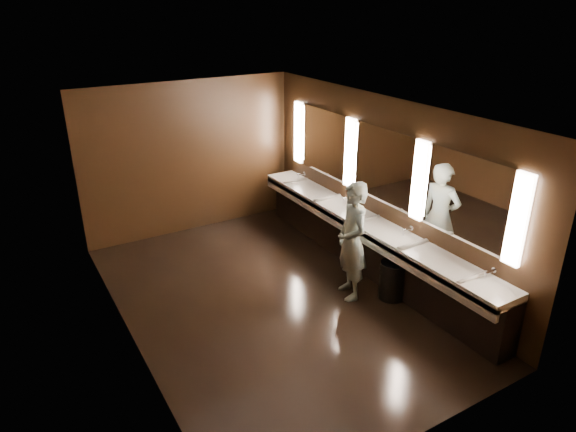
# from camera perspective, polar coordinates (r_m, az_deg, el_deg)

# --- Properties ---
(floor) EXTENTS (6.00, 6.00, 0.00)m
(floor) POSITION_cam_1_polar(r_m,az_deg,el_deg) (7.69, -1.95, -9.28)
(floor) COLOR black
(floor) RESTS_ON ground
(ceiling) EXTENTS (4.00, 6.00, 0.02)m
(ceiling) POSITION_cam_1_polar(r_m,az_deg,el_deg) (6.62, -2.29, 11.61)
(ceiling) COLOR #2D2D2B
(ceiling) RESTS_ON wall_back
(wall_back) EXTENTS (4.00, 0.02, 2.80)m
(wall_back) POSITION_cam_1_polar(r_m,az_deg,el_deg) (9.62, -10.83, 6.35)
(wall_back) COLOR black
(wall_back) RESTS_ON floor
(wall_front) EXTENTS (4.00, 0.02, 2.80)m
(wall_front) POSITION_cam_1_polar(r_m,az_deg,el_deg) (4.93, 15.35, -11.37)
(wall_front) COLOR black
(wall_front) RESTS_ON floor
(wall_left) EXTENTS (0.02, 6.00, 2.80)m
(wall_left) POSITION_cam_1_polar(r_m,az_deg,el_deg) (6.41, -17.98, -3.22)
(wall_left) COLOR black
(wall_left) RESTS_ON floor
(wall_right) EXTENTS (0.02, 6.00, 2.80)m
(wall_right) POSITION_cam_1_polar(r_m,az_deg,el_deg) (8.12, 10.37, 3.19)
(wall_right) COLOR black
(wall_right) RESTS_ON floor
(sink_counter) EXTENTS (0.55, 5.40, 1.01)m
(sink_counter) POSITION_cam_1_polar(r_m,az_deg,el_deg) (8.34, 8.85, -2.89)
(sink_counter) COLOR black
(sink_counter) RESTS_ON floor
(mirror_band) EXTENTS (0.06, 5.03, 1.15)m
(mirror_band) POSITION_cam_1_polar(r_m,az_deg,el_deg) (7.99, 10.44, 5.52)
(mirror_band) COLOR #FBE1CB
(mirror_band) RESTS_ON wall_right
(person) EXTENTS (0.58, 0.74, 1.78)m
(person) POSITION_cam_1_polar(r_m,az_deg,el_deg) (7.43, 7.13, -2.80)
(person) COLOR #84B0C6
(person) RESTS_ON floor
(trash_bin) EXTENTS (0.42, 0.42, 0.58)m
(trash_bin) POSITION_cam_1_polar(r_m,az_deg,el_deg) (7.74, 11.51, -7.00)
(trash_bin) COLOR black
(trash_bin) RESTS_ON floor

